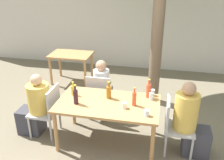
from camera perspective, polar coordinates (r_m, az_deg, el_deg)
name	(u,v)px	position (r m, az deg, el deg)	size (l,w,h in m)	color
ground_plane	(108,141)	(4.28, -0.86, -13.79)	(30.00, 30.00, 0.00)	#706651
cafe_building_wall	(137,18)	(6.96, 5.70, 13.84)	(10.00, 0.08, 2.80)	beige
dining_table_front	(108,107)	(3.91, -0.92, -6.12)	(1.58, 0.89, 0.74)	#B27F4C
dining_table_back	(71,58)	(6.21, -9.33, 4.88)	(0.99, 0.69, 0.74)	#B27F4C
patio_chair_0	(48,109)	(4.31, -14.37, -6.38)	(0.44, 0.44, 0.89)	#B2B2B7
patio_chair_1	(174,123)	(3.93, 14.01, -9.56)	(0.44, 0.44, 0.89)	#B2B2B7
patio_chair_2	(100,94)	(4.63, -2.85, -3.31)	(0.44, 0.44, 0.89)	#B2B2B7
person_seated_0	(35,107)	(4.41, -17.15, -6.02)	(0.58, 0.36, 1.10)	#383842
person_seated_1	(190,123)	(3.93, 17.46, -9.37)	(0.58, 0.35, 1.19)	#383842
person_seated_2	(103,89)	(4.85, -2.12, -2.12)	(0.30, 0.55, 1.11)	#383842
amber_bottle_0	(109,92)	(3.95, -0.74, -2.71)	(0.08, 0.08, 0.29)	#9E661E
soda_bottle_1	(149,90)	(4.01, 8.35, -2.36)	(0.08, 0.08, 0.31)	#DB4C2D
wine_bottle_2	(76,96)	(3.82, -8.30, -3.73)	(0.07, 0.07, 0.32)	#331923
soda_bottle_3	(134,99)	(3.75, 5.09, -4.26)	(0.06, 0.06, 0.30)	#DB4C2D
oil_cruet_4	(73,90)	(4.11, -8.88, -2.22)	(0.07, 0.07, 0.23)	gold
drinking_glass_0	(151,96)	(3.98, 8.96, -3.65)	(0.07, 0.07, 0.12)	silver
drinking_glass_1	(147,113)	(3.55, 7.95, -7.44)	(0.07, 0.07, 0.09)	silver
drinking_glass_2	(153,93)	(4.11, 9.30, -2.84)	(0.06, 0.06, 0.11)	silver
drinking_glass_3	(124,105)	(3.71, 2.80, -5.80)	(0.08, 0.08, 0.09)	silver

